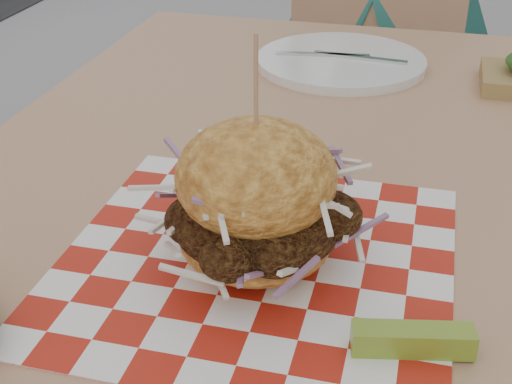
% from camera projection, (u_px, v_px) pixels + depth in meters
% --- Properties ---
extents(patio_table, '(0.80, 1.20, 0.75)m').
position_uv_depth(patio_table, '(292.00, 227.00, 0.87)').
color(patio_table, tan).
rests_on(patio_table, ground).
extents(patio_chair, '(0.43, 0.44, 0.95)m').
position_uv_depth(patio_chair, '(371.00, 70.00, 1.70)').
color(patio_chair, tan).
rests_on(patio_chair, ground).
extents(paper_liner, '(0.36, 0.36, 0.00)m').
position_uv_depth(paper_liner, '(256.00, 261.00, 0.67)').
color(paper_liner, red).
rests_on(paper_liner, patio_table).
extents(sandwich, '(0.19, 0.19, 0.22)m').
position_uv_depth(sandwich, '(256.00, 205.00, 0.64)').
color(sandwich, gold).
rests_on(sandwich, paper_liner).
extents(pickle_spear, '(0.10, 0.04, 0.02)m').
position_uv_depth(pickle_spear, '(413.00, 340.00, 0.55)').
color(pickle_spear, '#8AA530').
rests_on(pickle_spear, paper_liner).
extents(place_setting, '(0.27, 0.27, 0.02)m').
position_uv_depth(place_setting, '(341.00, 61.00, 1.14)').
color(place_setting, white).
rests_on(place_setting, patio_table).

